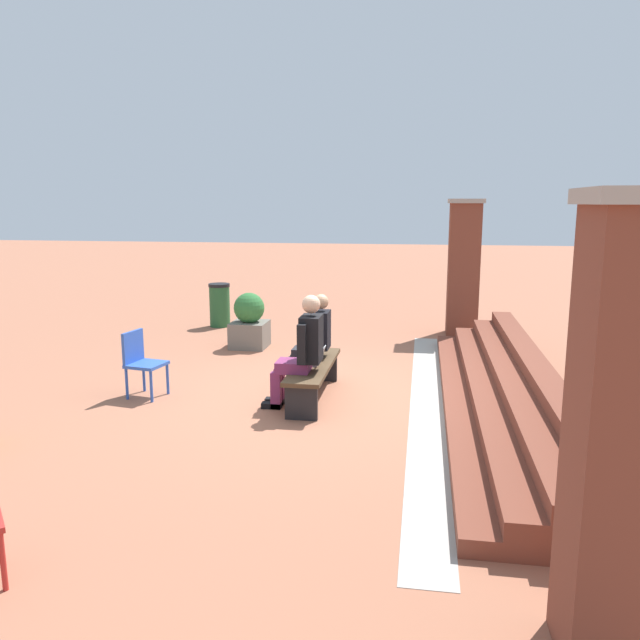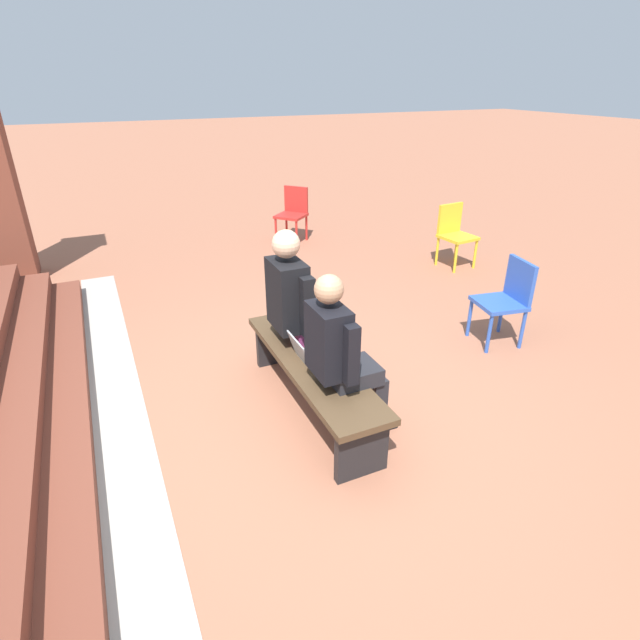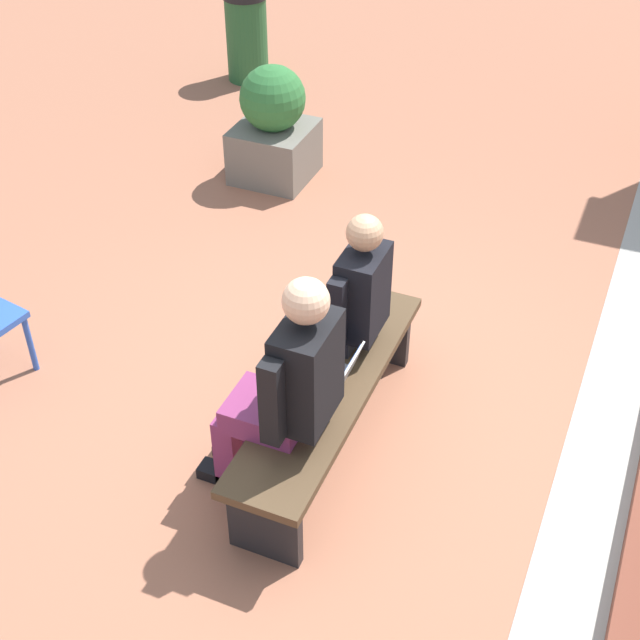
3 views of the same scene
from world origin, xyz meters
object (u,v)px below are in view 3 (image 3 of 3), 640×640
at_px(person_adult, 286,385).
at_px(litter_bin, 247,36).
at_px(person_student, 344,305).
at_px(laptop, 331,377).
at_px(bench, 329,396).
at_px(planter, 274,127).

distance_m(person_adult, litter_bin, 5.35).
relative_size(person_student, litter_bin, 1.49).
xyz_separation_m(person_student, person_adult, (0.74, -0.01, 0.04)).
height_order(person_adult, laptop, person_adult).
bearing_deg(person_student, bench, 9.84).
bearing_deg(bench, planter, -149.14).
bearing_deg(bench, person_student, -170.16).
xyz_separation_m(bench, litter_bin, (-4.30, -2.65, 0.08)).
bearing_deg(litter_bin, planter, 32.84).
bearing_deg(litter_bin, person_student, 33.32).
xyz_separation_m(bench, laptop, (0.00, 0.01, 0.15)).
bearing_deg(planter, laptop, 31.04).
xyz_separation_m(bench, planter, (-2.62, -1.57, 0.08)).
relative_size(person_student, person_adult, 0.93).
height_order(bench, person_adult, person_adult).
bearing_deg(bench, person_adult, -10.48).
distance_m(bench, person_student, 0.50).
bearing_deg(laptop, person_adult, -12.30).
relative_size(bench, person_adult, 1.31).
height_order(laptop, litter_bin, litter_bin).
relative_size(laptop, planter, 0.34).
height_order(planter, litter_bin, planter).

